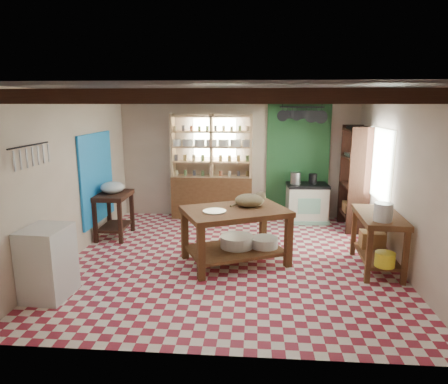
# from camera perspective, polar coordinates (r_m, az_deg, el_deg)

# --- Properties ---
(floor) EXTENTS (5.00, 5.00, 0.02)m
(floor) POSITION_cam_1_polar(r_m,az_deg,el_deg) (6.43, 0.97, -9.57)
(floor) COLOR maroon
(floor) RESTS_ON ground
(ceiling) EXTENTS (5.00, 5.00, 0.02)m
(ceiling) POSITION_cam_1_polar(r_m,az_deg,el_deg) (5.96, 1.06, 14.37)
(ceiling) COLOR #444449
(ceiling) RESTS_ON wall_back
(wall_back) EXTENTS (5.00, 0.04, 2.60)m
(wall_back) POSITION_cam_1_polar(r_m,az_deg,el_deg) (8.52, 2.06, 5.06)
(wall_back) COLOR beige
(wall_back) RESTS_ON floor
(wall_front) EXTENTS (5.00, 0.04, 2.60)m
(wall_front) POSITION_cam_1_polar(r_m,az_deg,el_deg) (3.64, -1.43, -5.24)
(wall_front) COLOR beige
(wall_front) RESTS_ON floor
(wall_left) EXTENTS (0.04, 5.00, 2.60)m
(wall_left) POSITION_cam_1_polar(r_m,az_deg,el_deg) (6.69, -20.90, 2.16)
(wall_left) COLOR beige
(wall_left) RESTS_ON floor
(wall_right) EXTENTS (0.04, 5.00, 2.60)m
(wall_right) POSITION_cam_1_polar(r_m,az_deg,el_deg) (6.41, 23.92, 1.49)
(wall_right) COLOR beige
(wall_right) RESTS_ON floor
(ceiling_beams) EXTENTS (5.00, 3.80, 0.15)m
(ceiling_beams) POSITION_cam_1_polar(r_m,az_deg,el_deg) (5.96, 1.06, 13.21)
(ceiling_beams) COLOR #351B12
(ceiling_beams) RESTS_ON ceiling
(blue_wall_patch) EXTENTS (0.04, 1.40, 1.60)m
(blue_wall_patch) POSITION_cam_1_polar(r_m,az_deg,el_deg) (7.52, -17.69, 1.92)
(blue_wall_patch) COLOR #1C81D6
(blue_wall_patch) RESTS_ON wall_left
(green_wall_patch) EXTENTS (1.30, 0.04, 2.30)m
(green_wall_patch) POSITION_cam_1_polar(r_m,az_deg,el_deg) (8.54, 10.48, 4.53)
(green_wall_patch) COLOR #1F4F27
(green_wall_patch) RESTS_ON wall_back
(window_back) EXTENTS (0.90, 0.02, 0.80)m
(window_back) POSITION_cam_1_polar(r_m,az_deg,el_deg) (8.50, -1.33, 7.75)
(window_back) COLOR white
(window_back) RESTS_ON wall_back
(window_right) EXTENTS (0.02, 1.30, 1.20)m
(window_right) POSITION_cam_1_polar(r_m,az_deg,el_deg) (7.33, 21.31, 3.77)
(window_right) COLOR white
(window_right) RESTS_ON wall_right
(utensil_rail) EXTENTS (0.06, 0.90, 0.28)m
(utensil_rail) POSITION_cam_1_polar(r_m,az_deg,el_deg) (5.55, -25.96, 4.76)
(utensil_rail) COLOR black
(utensil_rail) RESTS_ON wall_left
(pot_rack) EXTENTS (0.86, 0.12, 0.36)m
(pot_rack) POSITION_cam_1_polar(r_m,az_deg,el_deg) (8.05, 11.05, 10.68)
(pot_rack) COLOR black
(pot_rack) RESTS_ON ceiling
(shelving_unit) EXTENTS (1.70, 0.34, 2.20)m
(shelving_unit) POSITION_cam_1_polar(r_m,az_deg,el_deg) (8.41, -1.77, 3.58)
(shelving_unit) COLOR tan
(shelving_unit) RESTS_ON floor
(tall_rack) EXTENTS (0.40, 0.86, 2.00)m
(tall_rack) POSITION_cam_1_polar(r_m,az_deg,el_deg) (8.10, 18.15, 1.89)
(tall_rack) COLOR #351B12
(tall_rack) RESTS_ON floor
(work_table) EXTENTS (1.79, 1.55, 0.85)m
(work_table) POSITION_cam_1_polar(r_m,az_deg,el_deg) (6.15, 1.61, -6.29)
(work_table) COLOR brown
(work_table) RESTS_ON floor
(stove) EXTENTS (0.85, 0.60, 0.80)m
(stove) POSITION_cam_1_polar(r_m,az_deg,el_deg) (8.41, 11.73, -1.54)
(stove) COLOR beige
(stove) RESTS_ON floor
(prep_table) EXTENTS (0.57, 0.82, 0.82)m
(prep_table) POSITION_cam_1_polar(r_m,az_deg,el_deg) (7.59, -15.42, -3.19)
(prep_table) COLOR #351B12
(prep_table) RESTS_ON floor
(white_cabinet) EXTENTS (0.54, 0.64, 0.91)m
(white_cabinet) POSITION_cam_1_polar(r_m,az_deg,el_deg) (5.55, -23.89, -9.20)
(white_cabinet) COLOR silver
(white_cabinet) RESTS_ON floor
(right_counter) EXTENTS (0.64, 1.20, 0.84)m
(right_counter) POSITION_cam_1_polar(r_m,az_deg,el_deg) (6.34, 21.06, -6.62)
(right_counter) COLOR brown
(right_counter) RESTS_ON floor
(cat) EXTENTS (0.56, 0.53, 0.20)m
(cat) POSITION_cam_1_polar(r_m,az_deg,el_deg) (6.14, 3.63, -1.20)
(cat) COLOR #8E7B52
(cat) RESTS_ON work_table
(steel_tray) EXTENTS (0.46, 0.46, 0.02)m
(steel_tray) POSITION_cam_1_polar(r_m,az_deg,el_deg) (5.86, -1.36, -2.77)
(steel_tray) COLOR #9E9EA5
(steel_tray) RESTS_ON work_table
(basin_large) EXTENTS (0.68, 0.68, 0.18)m
(basin_large) POSITION_cam_1_polar(r_m,az_deg,el_deg) (6.24, 1.86, -7.06)
(basin_large) COLOR silver
(basin_large) RESTS_ON work_table
(basin_small) EXTENTS (0.56, 0.56, 0.15)m
(basin_small) POSITION_cam_1_polar(r_m,az_deg,el_deg) (6.28, 5.79, -7.16)
(basin_small) COLOR silver
(basin_small) RESTS_ON work_table
(kettle_left) EXTENTS (0.22, 0.22, 0.24)m
(kettle_left) POSITION_cam_1_polar(r_m,az_deg,el_deg) (8.26, 10.18, 1.97)
(kettle_left) COLOR #9E9EA5
(kettle_left) RESTS_ON stove
(kettle_right) EXTENTS (0.18, 0.18, 0.21)m
(kettle_right) POSITION_cam_1_polar(r_m,az_deg,el_deg) (8.32, 12.56, 1.84)
(kettle_right) COLOR black
(kettle_right) RESTS_ON stove
(enamel_bowl) EXTENTS (0.43, 0.43, 0.21)m
(enamel_bowl) POSITION_cam_1_polar(r_m,az_deg,el_deg) (7.47, -15.65, 0.63)
(enamel_bowl) COLOR silver
(enamel_bowl) RESTS_ON prep_table
(white_bucket) EXTENTS (0.26, 0.26, 0.25)m
(white_bucket) POSITION_cam_1_polar(r_m,az_deg,el_deg) (5.85, 21.80, -2.68)
(white_bucket) COLOR silver
(white_bucket) RESTS_ON right_counter
(wicker_basket) EXTENTS (0.37, 0.30, 0.25)m
(wicker_basket) POSITION_cam_1_polar(r_m,az_deg,el_deg) (6.64, 20.41, -6.37)
(wicker_basket) COLOR #9D6E3F
(wicker_basket) RESTS_ON right_counter
(yellow_tub) EXTENTS (0.28, 0.28, 0.20)m
(yellow_tub) POSITION_cam_1_polar(r_m,az_deg,el_deg) (5.97, 22.00, -8.91)
(yellow_tub) COLOR yellow
(yellow_tub) RESTS_ON right_counter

